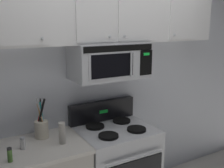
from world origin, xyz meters
name	(u,v)px	position (x,y,z in m)	size (l,w,h in m)	color
back_wall	(98,79)	(0.00, 0.79, 1.35)	(5.20, 0.10, 2.70)	silver
stove_range	(115,167)	(0.00, 0.42, 0.47)	(0.76, 0.69, 1.12)	#B7BABF
over_range_microwave	(109,61)	(0.00, 0.54, 1.58)	(0.76, 0.43, 0.35)	#B7BABF
upper_cabinets	(108,14)	(0.00, 0.57, 2.02)	(2.50, 0.36, 0.55)	silver
utensil_crock_cream	(41,127)	(-0.70, 0.58, 1.01)	(0.12, 0.12, 0.38)	beige
salt_shaker	(23,143)	(-0.91, 0.43, 0.95)	(0.05, 0.05, 0.10)	white
pepper_mill	(62,133)	(-0.58, 0.36, 1.00)	(0.06, 0.06, 0.20)	#B7B2A8
spice_jar	(10,155)	(-1.04, 0.26, 0.96)	(0.04, 0.04, 0.12)	#4C7F33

